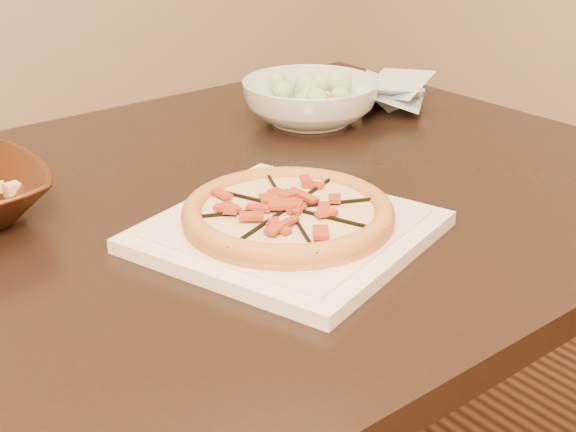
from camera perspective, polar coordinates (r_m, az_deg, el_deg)
name	(u,v)px	position (r m, az deg, el deg)	size (l,w,h in m)	color
dining_table	(173,276)	(1.10, -8.20, -4.27)	(1.50, 0.98, 0.75)	black
plate	(288,231)	(0.97, 0.00, -1.04)	(0.38, 0.38, 0.02)	beige
pizza	(288,213)	(0.96, 0.00, 0.21)	(0.26, 0.26, 0.03)	#AE672F
salad_bowl	(310,102)	(1.40, 1.60, 8.13)	(0.24, 0.24, 0.07)	silver
salad	(311,71)	(1.38, 1.65, 10.29)	(0.12, 0.12, 0.04)	#BAD699
cling_film	(393,95)	(1.49, 7.45, 8.51)	(0.14, 0.12, 0.05)	silver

